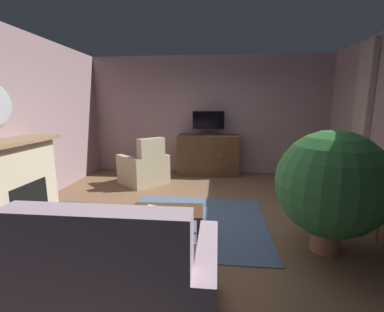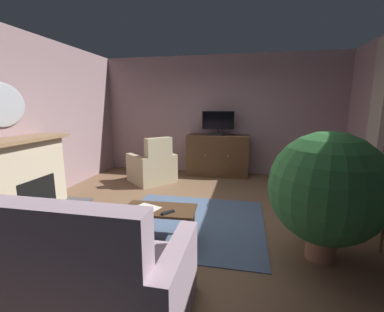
# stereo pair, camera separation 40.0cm
# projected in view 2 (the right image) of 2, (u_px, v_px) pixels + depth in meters

# --- Properties ---
(ground_plane) EXTENTS (6.36, 6.10, 0.04)m
(ground_plane) POSITION_uv_depth(u_px,v_px,m) (199.00, 217.00, 4.00)
(ground_plane) COLOR brown
(wall_back) EXTENTS (6.36, 0.10, 2.85)m
(wall_back) POSITION_uv_depth(u_px,v_px,m) (219.00, 115.00, 6.42)
(wall_back) COLOR gray
(wall_back) RESTS_ON ground_plane
(wall_left) EXTENTS (0.10, 6.10, 2.85)m
(wall_left) POSITION_uv_depth(u_px,v_px,m) (25.00, 120.00, 4.30)
(wall_left) COLOR gray
(wall_left) RESTS_ON ground_plane
(curtain_panel_far) EXTENTS (0.10, 0.44, 2.39)m
(curtain_panel_far) POSITION_uv_depth(u_px,v_px,m) (378.00, 111.00, 4.37)
(curtain_panel_far) COLOR #B2A393
(rug_central) EXTENTS (2.07, 2.00, 0.01)m
(rug_central) POSITION_uv_depth(u_px,v_px,m) (190.00, 222.00, 3.77)
(rug_central) COLOR slate
(rug_central) RESTS_ON ground_plane
(fireplace) EXTENTS (0.91, 1.47, 1.19)m
(fireplace) POSITION_uv_depth(u_px,v_px,m) (25.00, 179.00, 3.96)
(fireplace) COLOR #4C4C51
(fireplace) RESTS_ON ground_plane
(wall_mirror_oval) EXTENTS (0.06, 0.83, 0.65)m
(wall_mirror_oval) POSITION_uv_depth(u_px,v_px,m) (2.00, 105.00, 3.80)
(wall_mirror_oval) COLOR #B2B7BF
(tv_cabinet) EXTENTS (1.45, 0.55, 0.98)m
(tv_cabinet) POSITION_uv_depth(u_px,v_px,m) (218.00, 156.00, 6.26)
(tv_cabinet) COLOR #352315
(tv_cabinet) RESTS_ON ground_plane
(television) EXTENTS (0.74, 0.20, 0.56)m
(television) POSITION_uv_depth(u_px,v_px,m) (218.00, 122.00, 6.05)
(television) COLOR black
(television) RESTS_ON tv_cabinet
(coffee_table) EXTENTS (0.91, 0.51, 0.41)m
(coffee_table) POSITION_uv_depth(u_px,v_px,m) (160.00, 213.00, 3.24)
(coffee_table) COLOR #4C331E
(coffee_table) RESTS_ON ground_plane
(tv_remote) EXTENTS (0.15, 0.16, 0.02)m
(tv_remote) POSITION_uv_depth(u_px,v_px,m) (168.00, 212.00, 3.08)
(tv_remote) COLOR black
(tv_remote) RESTS_ON coffee_table
(folded_newspaper) EXTENTS (0.36, 0.31, 0.01)m
(folded_newspaper) POSITION_uv_depth(u_px,v_px,m) (147.00, 208.00, 3.24)
(folded_newspaper) COLOR silver
(folded_newspaper) RESTS_ON coffee_table
(sofa_floral) EXTENTS (1.48, 0.88, 1.05)m
(sofa_floral) POSITION_uv_depth(u_px,v_px,m) (92.00, 279.00, 2.02)
(sofa_floral) COLOR #AD93A3
(sofa_floral) RESTS_ON ground_plane
(armchair_in_far_corner) EXTENTS (1.17, 1.17, 1.01)m
(armchair_in_far_corner) POSITION_uv_depth(u_px,v_px,m) (153.00, 168.00, 5.72)
(armchair_in_far_corner) COLOR tan
(armchair_in_far_corner) RESTS_ON ground_plane
(potted_plant_leafy_by_curtain) EXTENTS (1.20, 1.20, 1.41)m
(potted_plant_leafy_by_curtain) POSITION_uv_depth(u_px,v_px,m) (326.00, 189.00, 2.75)
(potted_plant_leafy_by_curtain) COLOR #99664C
(potted_plant_leafy_by_curtain) RESTS_ON ground_plane
(cat) EXTENTS (0.24, 0.68, 0.23)m
(cat) POSITION_uv_depth(u_px,v_px,m) (101.00, 217.00, 3.69)
(cat) COLOR gray
(cat) RESTS_ON ground_plane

